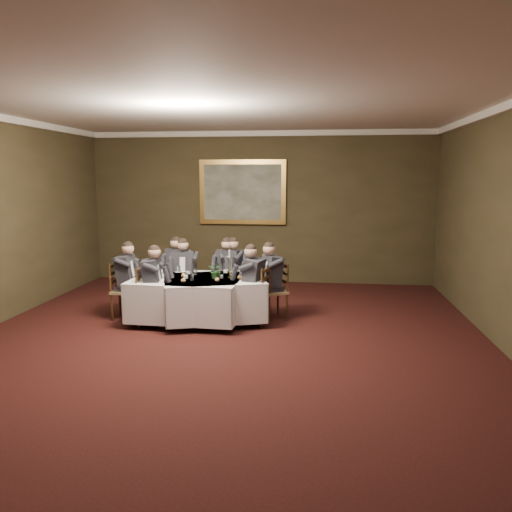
% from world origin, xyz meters
% --- Properties ---
extents(ground, '(10.00, 10.00, 0.00)m').
position_xyz_m(ground, '(0.00, 0.00, 0.00)').
color(ground, black).
rests_on(ground, ground).
extents(ceiling, '(8.00, 10.00, 0.10)m').
position_xyz_m(ceiling, '(0.00, 0.00, 3.50)').
color(ceiling, silver).
rests_on(ceiling, back_wall).
extents(back_wall, '(8.00, 0.10, 3.50)m').
position_xyz_m(back_wall, '(0.00, 5.00, 1.75)').
color(back_wall, '#342F1A').
rests_on(back_wall, ground).
extents(crown_molding, '(8.00, 10.00, 0.12)m').
position_xyz_m(crown_molding, '(0.00, 0.00, 3.44)').
color(crown_molding, white).
rests_on(crown_molding, back_wall).
extents(table_main, '(1.99, 1.73, 0.67)m').
position_xyz_m(table_main, '(-0.40, 1.56, 0.45)').
color(table_main, '#321E0D').
rests_on(table_main, ground).
extents(table_second, '(1.91, 1.49, 0.67)m').
position_xyz_m(table_second, '(-0.83, 1.55, 0.45)').
color(table_second, '#321E0D').
rests_on(table_second, ground).
extents(chair_main_backleft, '(0.46, 0.44, 1.00)m').
position_xyz_m(chair_main_backleft, '(-1.09, 2.24, 0.28)').
color(chair_main_backleft, olive).
rests_on(chair_main_backleft, ground).
extents(diner_main_backleft, '(0.44, 0.50, 1.35)m').
position_xyz_m(diner_main_backleft, '(-1.09, 2.22, 0.51)').
color(diner_main_backleft, black).
rests_on(diner_main_backleft, chair_main_backleft).
extents(chair_main_backright, '(0.57, 0.56, 1.00)m').
position_xyz_m(chair_main_backright, '(-0.24, 2.51, 0.28)').
color(chair_main_backright, olive).
rests_on(chair_main_backright, ground).
extents(diner_main_backright, '(0.56, 0.60, 1.35)m').
position_xyz_m(diner_main_backright, '(-0.23, 2.50, 0.51)').
color(diner_main_backright, black).
rests_on(diner_main_backright, chair_main_backright).
extents(chair_main_endleft, '(0.47, 0.49, 1.00)m').
position_xyz_m(chair_main_endleft, '(-1.41, 1.23, 0.28)').
color(chair_main_endleft, olive).
rests_on(chair_main_endleft, ground).
extents(diner_main_endleft, '(0.53, 0.46, 1.35)m').
position_xyz_m(diner_main_endleft, '(-1.39, 1.23, 0.51)').
color(diner_main_endleft, black).
rests_on(diner_main_endleft, chair_main_endleft).
extents(chair_main_endright, '(0.58, 0.59, 1.00)m').
position_xyz_m(chair_main_endright, '(0.61, 1.89, 0.28)').
color(chair_main_endright, olive).
rests_on(chair_main_endright, ground).
extents(diner_main_endright, '(0.61, 0.58, 1.35)m').
position_xyz_m(diner_main_endright, '(0.60, 1.88, 0.51)').
color(diner_main_endright, black).
rests_on(diner_main_endright, chair_main_endright).
extents(chair_sec_backleft, '(0.50, 0.49, 1.00)m').
position_xyz_m(chair_sec_backleft, '(-1.28, 2.52, 0.28)').
color(chair_sec_backleft, olive).
rests_on(chair_sec_backleft, ground).
extents(diner_sec_backleft, '(0.47, 0.54, 1.35)m').
position_xyz_m(diner_sec_backleft, '(-1.28, 2.51, 0.51)').
color(diner_sec_backleft, black).
rests_on(diner_sec_backleft, chair_sec_backleft).
extents(chair_sec_backright, '(0.53, 0.51, 1.00)m').
position_xyz_m(chair_sec_backright, '(-0.29, 2.47, 0.28)').
color(chair_sec_backright, olive).
rests_on(chair_sec_backright, ground).
extents(diner_sec_backright, '(0.50, 0.56, 1.35)m').
position_xyz_m(diner_sec_backright, '(-0.29, 2.46, 0.51)').
color(diner_sec_backright, black).
rests_on(diner_sec_backright, chair_sec_backright).
extents(chair_sec_endright, '(0.52, 0.53, 1.00)m').
position_xyz_m(chair_sec_endright, '(0.34, 1.49, 0.28)').
color(chair_sec_endright, olive).
rests_on(chair_sec_endright, ground).
extents(diner_sec_endright, '(0.56, 0.51, 1.35)m').
position_xyz_m(diner_sec_endright, '(0.33, 1.49, 0.51)').
color(diner_sec_endright, black).
rests_on(diner_sec_endright, chair_sec_endright).
extents(chair_sec_endleft, '(0.43, 0.45, 1.00)m').
position_xyz_m(chair_sec_endleft, '(-2.00, 1.60, 0.28)').
color(chair_sec_endleft, olive).
rests_on(chair_sec_endleft, ground).
extents(diner_sec_endleft, '(0.49, 0.43, 1.35)m').
position_xyz_m(diner_sec_endleft, '(-1.99, 1.60, 0.51)').
color(diner_sec_endleft, black).
rests_on(diner_sec_endleft, chair_sec_endleft).
extents(centerpiece, '(0.33, 0.31, 0.29)m').
position_xyz_m(centerpiece, '(-0.34, 1.55, 0.91)').
color(centerpiece, '#2D5926').
rests_on(centerpiece, table_main).
extents(candlestick, '(0.07, 0.07, 0.49)m').
position_xyz_m(candlestick, '(-0.13, 1.65, 0.95)').
color(candlestick, '#B18D36').
rests_on(candlestick, table_main).
extents(place_setting_table_main, '(0.33, 0.31, 0.14)m').
position_xyz_m(place_setting_table_main, '(-0.88, 1.78, 0.80)').
color(place_setting_table_main, white).
rests_on(place_setting_table_main, table_main).
extents(place_setting_table_second, '(0.33, 0.31, 0.14)m').
position_xyz_m(place_setting_table_second, '(-1.26, 1.98, 0.80)').
color(place_setting_table_second, white).
rests_on(place_setting_table_second, table_second).
extents(painting, '(2.02, 0.09, 1.49)m').
position_xyz_m(painting, '(-0.40, 4.94, 2.11)').
color(painting, '#D99F4F').
rests_on(painting, back_wall).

